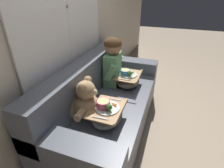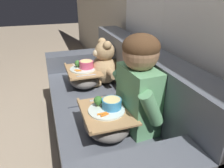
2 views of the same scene
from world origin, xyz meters
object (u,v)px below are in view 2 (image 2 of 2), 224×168
(child_figure, at_px, (139,80))
(teddy_bear, at_px, (104,65))
(throw_pillow_behind_child, at_px, (157,101))
(lap_tray_teddy, at_px, (83,76))
(throw_pillow_behind_teddy, at_px, (119,65))
(couch, at_px, (113,114))
(lap_tray_child, at_px, (107,120))

(child_figure, bearing_deg, teddy_bear, -179.64)
(throw_pillow_behind_child, height_order, lap_tray_teddy, throw_pillow_behind_child)
(throw_pillow_behind_teddy, distance_m, child_figure, 0.79)
(couch, bearing_deg, lap_tray_child, -23.76)
(child_figure, xyz_separation_m, lap_tray_teddy, (-0.76, -0.21, -0.25))
(throw_pillow_behind_child, xyz_separation_m, child_figure, (0.00, -0.14, 0.18))
(couch, xyz_separation_m, teddy_bear, (-0.38, 0.04, 0.31))
(child_figure, bearing_deg, throw_pillow_behind_teddy, 169.63)
(throw_pillow_behind_child, bearing_deg, lap_tray_child, -90.20)
(couch, height_order, child_figure, child_figure)
(throw_pillow_behind_teddy, height_order, lap_tray_teddy, throw_pillow_behind_teddy)
(throw_pillow_behind_teddy, bearing_deg, teddy_bear, -89.81)
(couch, bearing_deg, teddy_bear, 174.17)
(throw_pillow_behind_teddy, xyz_separation_m, lap_tray_child, (0.76, -0.35, -0.08))
(throw_pillow_behind_teddy, height_order, child_figure, child_figure)
(teddy_bear, bearing_deg, throw_pillow_behind_teddy, 90.19)
(couch, distance_m, child_figure, 0.61)
(child_figure, bearing_deg, throw_pillow_behind_child, 90.04)
(lap_tray_child, bearing_deg, throw_pillow_behind_child, 89.80)
(teddy_bear, distance_m, lap_tray_teddy, 0.22)
(couch, bearing_deg, throw_pillow_behind_child, 25.67)
(couch, relative_size, child_figure, 3.13)
(couch, xyz_separation_m, throw_pillow_behind_teddy, (-0.38, 0.18, 0.30))
(child_figure, bearing_deg, lap_tray_child, -90.35)
(teddy_bear, height_order, lap_tray_teddy, teddy_bear)
(throw_pillow_behind_child, distance_m, teddy_bear, 0.77)
(throw_pillow_behind_child, relative_size, lap_tray_teddy, 0.91)
(couch, height_order, throw_pillow_behind_child, couch)
(couch, distance_m, lap_tray_teddy, 0.47)
(lap_tray_teddy, bearing_deg, couch, 23.61)
(throw_pillow_behind_child, distance_m, child_figure, 0.22)
(child_figure, height_order, lap_tray_child, child_figure)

